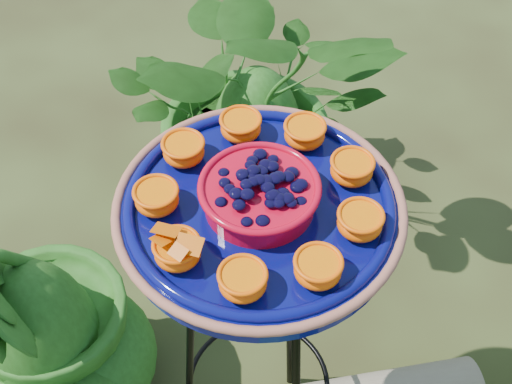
% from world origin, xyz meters
% --- Properties ---
extents(tripod_stand, '(0.39, 0.39, 0.94)m').
position_xyz_m(tripod_stand, '(-0.10, -0.07, 0.57)').
color(tripod_stand, black).
rests_on(tripod_stand, ground).
extents(feeder_dish, '(0.55, 0.55, 0.11)m').
position_xyz_m(feeder_dish, '(-0.10, -0.07, 0.98)').
color(feeder_dish, '#070B57').
rests_on(feeder_dish, tripod_stand).
extents(shrub_back_left, '(1.06, 1.04, 0.89)m').
position_xyz_m(shrub_back_left, '(-0.64, 0.61, 0.45)').
color(shrub_back_left, '#204A13').
rests_on(shrub_back_left, ground).
extents(shrub_front_left, '(0.59, 0.63, 0.90)m').
position_xyz_m(shrub_front_left, '(-0.59, -0.30, 0.45)').
color(shrub_front_left, '#204A13').
rests_on(shrub_front_left, ground).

